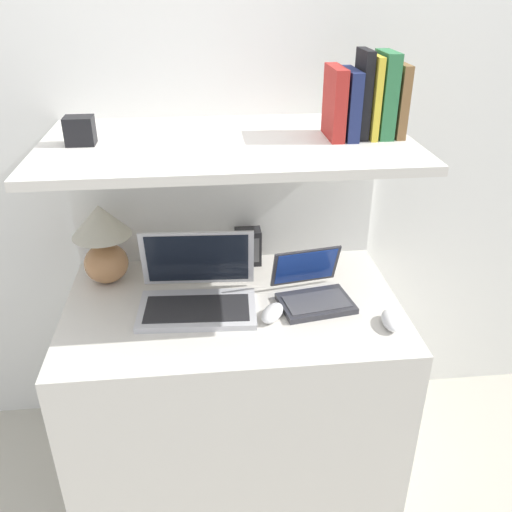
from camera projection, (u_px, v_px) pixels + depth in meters
name	position (u px, v px, depth m)	size (l,w,h in m)	color
wall_back	(223.00, 142.00, 2.00)	(6.00, 0.05, 2.40)	white
desk	(235.00, 389.00, 2.02)	(1.14, 0.70, 0.75)	silver
back_riser	(227.00, 279.00, 2.22)	(1.14, 0.04, 1.27)	white
shelf	(228.00, 145.00, 1.66)	(1.14, 0.63, 0.03)	silver
table_lamp	(103.00, 239.00, 1.91)	(0.21, 0.21, 0.30)	#B27A4C
laptop_large	(197.00, 292.00, 1.82)	(0.40, 0.30, 0.24)	silver
laptop_small	(312.00, 291.00, 1.85)	(0.27, 0.26, 0.17)	#333338
computer_mouse	(272.00, 313.00, 1.76)	(0.11, 0.13, 0.04)	white
second_mouse	(391.00, 321.00, 1.73)	(0.06, 0.12, 0.04)	white
router_box	(248.00, 247.00, 2.07)	(0.10, 0.07, 0.14)	black
book_brown	(398.00, 100.00, 1.65)	(0.03, 0.13, 0.22)	brown
book_green	(385.00, 95.00, 1.64)	(0.04, 0.14, 0.25)	#2D7042
book_yellow	(372.00, 97.00, 1.64)	(0.02, 0.14, 0.24)	gold
book_black	(362.00, 94.00, 1.63)	(0.03, 0.12, 0.26)	black
book_navy	(349.00, 104.00, 1.64)	(0.04, 0.16, 0.20)	navy
book_red	(335.00, 103.00, 1.64)	(0.04, 0.16, 0.21)	#A82823
shelf_gadget	(80.00, 131.00, 1.60)	(0.08, 0.07, 0.08)	black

